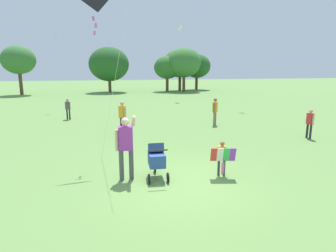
# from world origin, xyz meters

# --- Properties ---
(ground_plane) EXTENTS (120.00, 120.00, 0.00)m
(ground_plane) POSITION_xyz_m (0.00, 0.00, 0.00)
(ground_plane) COLOR #668E47
(treeline_distant) EXTENTS (34.25, 6.40, 5.41)m
(treeline_distant) POSITION_xyz_m (0.58, 28.52, 3.40)
(treeline_distant) COLOR brown
(treeline_distant) RESTS_ON ground
(child_with_butterfly_kite) EXTENTS (0.72, 0.41, 1.02)m
(child_with_butterfly_kite) POSITION_xyz_m (1.38, 0.23, 0.61)
(child_with_butterfly_kite) COLOR #33384C
(child_with_butterfly_kite) RESTS_ON ground
(person_adult_flyer) EXTENTS (0.57, 0.53, 1.85)m
(person_adult_flyer) POSITION_xyz_m (-1.34, 0.49, 1.07)
(person_adult_flyer) COLOR #4C4C51
(person_adult_flyer) RESTS_ON ground
(stroller) EXTENTS (0.57, 1.09, 1.03)m
(stroller) POSITION_xyz_m (-0.50, 0.45, 0.61)
(stroller) COLOR black
(stroller) RESTS_ON ground
(kite_adult_black) EXTENTS (1.48, 2.17, 5.61)m
(kite_adult_black) POSITION_xyz_m (-2.07, 2.56, 4.98)
(kite_adult_black) COLOR black
(kite_adult_black) RESTS_ON ground
(distant_kites_cluster) EXTENTS (16.35, 14.79, 3.69)m
(distant_kites_cluster) POSITION_xyz_m (2.61, 18.52, 7.97)
(distant_kites_cluster) COLOR #F4A319
(person_red_shirt) EXTENTS (0.35, 0.42, 1.52)m
(person_red_shirt) POSITION_xyz_m (-1.20, 6.16, 0.90)
(person_red_shirt) COLOR #232328
(person_red_shirt) RESTS_ON ground
(person_sitting_far) EXTENTS (0.20, 0.42, 1.30)m
(person_sitting_far) POSITION_xyz_m (6.81, 3.58, 0.77)
(person_sitting_far) COLOR #232328
(person_sitting_far) RESTS_ON ground
(person_couple_left) EXTENTS (0.34, 0.29, 1.25)m
(person_couple_left) POSITION_xyz_m (-4.23, 10.46, 0.73)
(person_couple_left) COLOR #232328
(person_couple_left) RESTS_ON ground
(person_kid_running) EXTENTS (0.35, 0.39, 1.46)m
(person_kid_running) POSITION_xyz_m (3.76, 7.13, 0.86)
(person_kid_running) COLOR #7F705B
(person_kid_running) RESTS_ON ground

